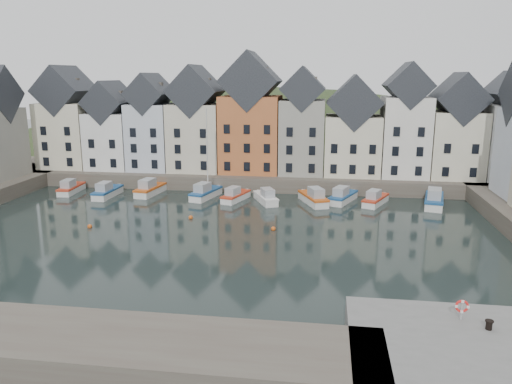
% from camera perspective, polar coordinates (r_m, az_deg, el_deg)
% --- Properties ---
extents(ground, '(260.00, 260.00, 0.00)m').
position_cam_1_polar(ground, '(50.20, -5.49, -5.78)').
color(ground, black).
rests_on(ground, ground).
extents(far_quay, '(90.00, 16.00, 2.00)m').
position_cam_1_polar(far_quay, '(78.45, -0.39, 1.98)').
color(far_quay, '#4F453D').
rests_on(far_quay, ground).
extents(hillside, '(153.60, 70.40, 64.00)m').
position_cam_1_polar(hillside, '(108.29, 1.68, -5.23)').
color(hillside, '#26371B').
rests_on(hillside, ground).
extents(far_terrace, '(72.37, 8.16, 17.78)m').
position_cam_1_polar(far_terrace, '(74.92, 1.83, 7.53)').
color(far_terrace, beige).
rests_on(far_terrace, far_quay).
extents(mooring_buoys, '(20.50, 5.50, 0.50)m').
position_cam_1_polar(mooring_buoys, '(56.06, -8.20, -3.65)').
color(mooring_buoys, '#C55117').
rests_on(mooring_buoys, ground).
extents(boat_a, '(2.22, 5.98, 2.25)m').
position_cam_1_polar(boat_a, '(75.23, -20.41, 0.39)').
color(boat_a, silver).
rests_on(boat_a, ground).
extents(boat_b, '(2.11, 6.24, 2.37)m').
position_cam_1_polar(boat_b, '(71.28, -16.67, 0.02)').
color(boat_b, silver).
rests_on(boat_b, ground).
extents(boat_c, '(2.91, 6.85, 2.55)m').
position_cam_1_polar(boat_c, '(71.25, -11.99, 0.33)').
color(boat_c, silver).
rests_on(boat_c, ground).
extents(boat_d, '(3.46, 6.64, 12.14)m').
position_cam_1_polar(boat_d, '(67.89, -5.82, -0.05)').
color(boat_d, silver).
rests_on(boat_d, ground).
extents(boat_e, '(3.35, 5.91, 2.17)m').
position_cam_1_polar(boat_e, '(66.23, -2.39, -0.46)').
color(boat_e, silver).
rests_on(boat_e, ground).
extents(boat_f, '(4.00, 6.01, 2.22)m').
position_cam_1_polar(boat_f, '(65.19, 1.15, -0.66)').
color(boat_f, silver).
rests_on(boat_f, ground).
extents(boat_g, '(4.33, 6.76, 2.49)m').
position_cam_1_polar(boat_g, '(65.04, 6.62, -0.70)').
color(boat_g, silver).
rests_on(boat_g, ground).
extents(boat_h, '(4.13, 6.49, 2.39)m').
position_cam_1_polar(boat_h, '(66.41, 9.88, -0.55)').
color(boat_h, silver).
rests_on(boat_h, ground).
extents(boat_i, '(3.95, 6.05, 2.23)m').
position_cam_1_polar(boat_i, '(65.99, 13.46, -0.85)').
color(boat_i, silver).
rests_on(boat_i, ground).
extents(boat_j, '(3.58, 7.31, 2.69)m').
position_cam_1_polar(boat_j, '(67.25, 19.68, -0.89)').
color(boat_j, silver).
rests_on(boat_j, ground).
extents(mooring_bollard, '(0.48, 0.48, 0.56)m').
position_cam_1_polar(mooring_bollard, '(32.54, 25.09, -13.55)').
color(mooring_bollard, black).
rests_on(mooring_bollard, near_quay).
extents(life_ring_post, '(0.80, 0.17, 1.30)m').
position_cam_1_polar(life_ring_post, '(32.77, 22.47, -12.03)').
color(life_ring_post, gray).
rests_on(life_ring_post, near_quay).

